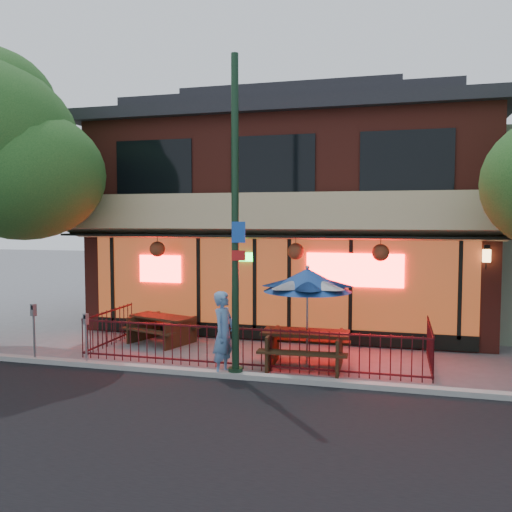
# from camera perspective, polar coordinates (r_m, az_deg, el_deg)

# --- Properties ---
(ground) EXTENTS (80.00, 80.00, 0.00)m
(ground) POSITION_cam_1_polar(r_m,az_deg,el_deg) (12.64, -1.63, -12.07)
(ground) COLOR gray
(ground) RESTS_ON ground
(asphalt_street) EXTENTS (80.00, 11.00, 0.00)m
(asphalt_street) POSITION_cam_1_polar(r_m,az_deg,el_deg) (7.48, -15.95, -24.04)
(asphalt_street) COLOR black
(asphalt_street) RESTS_ON ground
(curb) EXTENTS (80.00, 0.25, 0.12)m
(curb) POSITION_cam_1_polar(r_m,az_deg,el_deg) (12.17, -2.31, -12.42)
(curb) COLOR #999993
(curb) RESTS_ON ground
(restaurant_building) EXTENTS (12.96, 9.49, 8.05)m
(restaurant_building) POSITION_cam_1_polar(r_m,az_deg,el_deg) (19.09, 4.41, 5.87)
(restaurant_building) COLOR maroon
(restaurant_building) RESTS_ON ground
(patio_fence) EXTENTS (8.44, 2.62, 1.00)m
(patio_fence) POSITION_cam_1_polar(r_m,az_deg,el_deg) (12.95, -1.00, -8.79)
(patio_fence) COLOR #3F0D12
(patio_fence) RESTS_ON ground
(street_light) EXTENTS (0.43, 0.32, 7.00)m
(street_light) POSITION_cam_1_polar(r_m,az_deg,el_deg) (11.77, -2.20, 2.29)
(street_light) COLOR #15301D
(street_light) RESTS_ON ground
(picnic_table_left) EXTENTS (2.14, 1.88, 0.77)m
(picnic_table_left) POSITION_cam_1_polar(r_m,az_deg,el_deg) (15.52, -9.89, -7.18)
(picnic_table_left) COLOR #372414
(picnic_table_left) RESTS_ON ground
(picnic_table_right) EXTENTS (2.07, 1.62, 0.87)m
(picnic_table_right) POSITION_cam_1_polar(r_m,az_deg,el_deg) (12.86, 5.24, -9.19)
(picnic_table_right) COLOR #332212
(picnic_table_right) RESTS_ON ground
(patio_umbrella) EXTENTS (2.09, 2.09, 2.39)m
(patio_umbrella) POSITION_cam_1_polar(r_m,az_deg,el_deg) (12.90, 5.44, -2.53)
(patio_umbrella) COLOR gray
(patio_umbrella) RESTS_ON ground
(pedestrian) EXTENTS (0.56, 0.75, 1.88)m
(pedestrian) POSITION_cam_1_polar(r_m,az_deg,el_deg) (12.17, -3.41, -8.13)
(pedestrian) COLOR #5D89BA
(pedestrian) RESTS_ON ground
(parking_meter_near) EXTENTS (0.13, 0.12, 1.26)m
(parking_meter_near) POSITION_cam_1_polar(r_m,az_deg,el_deg) (13.50, -17.47, -7.50)
(parking_meter_near) COLOR #94979C
(parking_meter_near) RESTS_ON ground
(parking_meter_far) EXTENTS (0.16, 0.15, 1.43)m
(parking_meter_far) POSITION_cam_1_polar(r_m,az_deg,el_deg) (14.28, -22.35, -6.51)
(parking_meter_far) COLOR gray
(parking_meter_far) RESTS_ON ground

